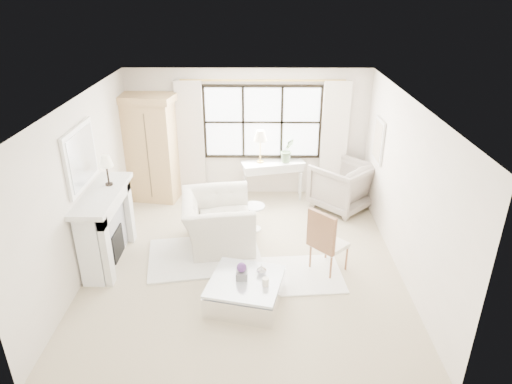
% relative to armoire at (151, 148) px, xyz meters
% --- Properties ---
extents(floor, '(5.50, 5.50, 0.00)m').
position_rel_armoire_xyz_m(floor, '(2.00, -2.43, -1.14)').
color(floor, '#C1B08F').
rests_on(floor, ground).
extents(ceiling, '(5.50, 5.50, 0.00)m').
position_rel_armoire_xyz_m(ceiling, '(2.00, -2.43, 1.56)').
color(ceiling, white).
rests_on(ceiling, ground).
extents(wall_back, '(5.00, 0.00, 5.00)m').
position_rel_armoire_xyz_m(wall_back, '(2.00, 0.32, 0.21)').
color(wall_back, silver).
rests_on(wall_back, ground).
extents(wall_front, '(5.00, 0.00, 5.00)m').
position_rel_armoire_xyz_m(wall_front, '(2.00, -5.18, 0.21)').
color(wall_front, beige).
rests_on(wall_front, ground).
extents(wall_left, '(0.00, 5.50, 5.50)m').
position_rel_armoire_xyz_m(wall_left, '(-0.50, -2.43, 0.21)').
color(wall_left, beige).
rests_on(wall_left, ground).
extents(wall_right, '(0.00, 5.50, 5.50)m').
position_rel_armoire_xyz_m(wall_right, '(4.50, -2.43, 0.21)').
color(wall_right, white).
rests_on(wall_right, ground).
extents(window_pane, '(2.40, 0.02, 1.50)m').
position_rel_armoire_xyz_m(window_pane, '(2.30, 0.30, 0.46)').
color(window_pane, white).
rests_on(window_pane, wall_back).
extents(window_frame, '(2.50, 0.04, 1.50)m').
position_rel_armoire_xyz_m(window_frame, '(2.30, 0.29, 0.46)').
color(window_frame, black).
rests_on(window_frame, wall_back).
extents(curtain_rod, '(3.30, 0.04, 0.04)m').
position_rel_armoire_xyz_m(curtain_rod, '(2.30, 0.24, 1.33)').
color(curtain_rod, gold).
rests_on(curtain_rod, wall_back).
extents(curtain_left, '(0.55, 0.10, 2.47)m').
position_rel_armoire_xyz_m(curtain_left, '(0.80, 0.22, 0.10)').
color(curtain_left, beige).
rests_on(curtain_left, ground).
extents(curtain_right, '(0.55, 0.10, 2.47)m').
position_rel_armoire_xyz_m(curtain_right, '(3.80, 0.22, 0.10)').
color(curtain_right, white).
rests_on(curtain_right, ground).
extents(fireplace, '(0.58, 1.66, 1.26)m').
position_rel_armoire_xyz_m(fireplace, '(-0.27, -2.43, -0.49)').
color(fireplace, silver).
rests_on(fireplace, ground).
extents(mirror_frame, '(0.05, 1.15, 0.95)m').
position_rel_armoire_xyz_m(mirror_frame, '(-0.47, -2.43, 0.70)').
color(mirror_frame, white).
rests_on(mirror_frame, wall_left).
extents(mirror_glass, '(0.02, 1.00, 0.80)m').
position_rel_armoire_xyz_m(mirror_glass, '(-0.44, -2.43, 0.70)').
color(mirror_glass, silver).
rests_on(mirror_glass, wall_left).
extents(art_frame, '(0.04, 0.62, 0.82)m').
position_rel_armoire_xyz_m(art_frame, '(4.47, -0.73, 0.41)').
color(art_frame, silver).
rests_on(art_frame, wall_right).
extents(art_canvas, '(0.01, 0.52, 0.72)m').
position_rel_armoire_xyz_m(art_canvas, '(4.45, -0.73, 0.41)').
color(art_canvas, beige).
rests_on(art_canvas, wall_right).
extents(mantel_lamp, '(0.22, 0.22, 0.51)m').
position_rel_armoire_xyz_m(mantel_lamp, '(-0.19, -2.16, 0.51)').
color(mantel_lamp, black).
rests_on(mantel_lamp, fireplace).
extents(armoire, '(1.22, 0.87, 2.24)m').
position_rel_armoire_xyz_m(armoire, '(0.00, 0.00, 0.00)').
color(armoire, tan).
rests_on(armoire, floor).
extents(console_table, '(1.37, 0.74, 0.80)m').
position_rel_armoire_xyz_m(console_table, '(2.53, 0.07, -0.74)').
color(console_table, silver).
rests_on(console_table, floor).
extents(console_lamp, '(0.28, 0.28, 0.69)m').
position_rel_armoire_xyz_m(console_lamp, '(2.26, 0.07, 0.22)').
color(console_lamp, '#B6933F').
rests_on(console_lamp, console_table).
extents(orchid_plant, '(0.34, 0.30, 0.53)m').
position_rel_armoire_xyz_m(orchid_plant, '(2.82, 0.07, -0.08)').
color(orchid_plant, '#59744D').
rests_on(orchid_plant, console_table).
extents(side_table, '(0.40, 0.40, 0.51)m').
position_rel_armoire_xyz_m(side_table, '(2.15, -1.38, -0.81)').
color(side_table, white).
rests_on(side_table, floor).
extents(rug_left, '(2.07, 1.62, 0.03)m').
position_rel_armoire_xyz_m(rug_left, '(1.32, -2.32, -1.12)').
color(rug_left, silver).
rests_on(rug_left, floor).
extents(rug_right, '(1.50, 1.18, 0.03)m').
position_rel_armoire_xyz_m(rug_right, '(2.85, -2.85, -1.13)').
color(rug_right, white).
rests_on(rug_right, floor).
extents(club_armchair, '(1.38, 1.53, 0.89)m').
position_rel_armoire_xyz_m(club_armchair, '(1.51, -1.87, -0.69)').
color(club_armchair, beige).
rests_on(club_armchair, floor).
extents(wingback_chair, '(1.48, 1.48, 0.97)m').
position_rel_armoire_xyz_m(wingback_chair, '(3.93, -0.42, -0.66)').
color(wingback_chair, '#9E9286').
rests_on(wingback_chair, floor).
extents(french_chair, '(0.68, 0.68, 1.08)m').
position_rel_armoire_xyz_m(french_chair, '(3.34, -2.67, -0.83)').
color(french_chair, '#96623E').
rests_on(french_chair, floor).
extents(coffee_table, '(1.20, 1.20, 0.38)m').
position_rel_armoire_xyz_m(coffee_table, '(2.05, -3.50, -0.96)').
color(coffee_table, white).
rests_on(coffee_table, floor).
extents(planter_box, '(0.16, 0.16, 0.12)m').
position_rel_armoire_xyz_m(planter_box, '(1.99, -3.47, -0.70)').
color(planter_box, slate).
rests_on(planter_box, coffee_table).
extents(planter_flowers, '(0.14, 0.14, 0.14)m').
position_rel_armoire_xyz_m(planter_flowers, '(1.99, -3.47, -0.57)').
color(planter_flowers, '#522B6C').
rests_on(planter_flowers, planter_box).
extents(pillar_candle, '(0.09, 0.09, 0.12)m').
position_rel_armoire_xyz_m(pillar_candle, '(2.33, -3.63, -0.70)').
color(pillar_candle, white).
rests_on(pillar_candle, coffee_table).
extents(coffee_vase, '(0.19, 0.19, 0.15)m').
position_rel_armoire_xyz_m(coffee_vase, '(2.28, -3.35, -0.68)').
color(coffee_vase, silver).
rests_on(coffee_vase, coffee_table).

